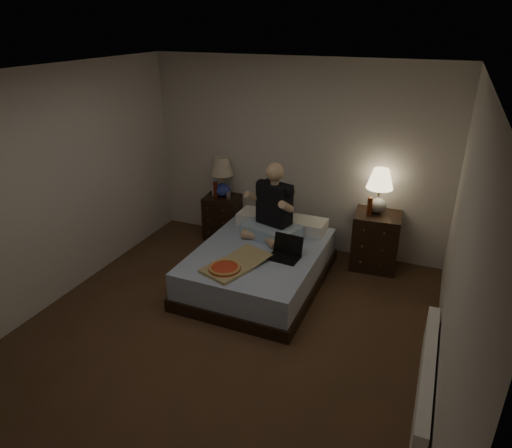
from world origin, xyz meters
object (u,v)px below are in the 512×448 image
at_px(bed, 259,267).
at_px(nightstand_left, 223,217).
at_px(person, 272,202).
at_px(pizza_box, 225,269).
at_px(water_bottle, 214,187).
at_px(laptop, 284,249).
at_px(radiator, 426,379).
at_px(beer_bottle_right, 370,206).
at_px(lamp_right, 379,191).
at_px(lamp_left, 222,177).
at_px(nightstand_right, 375,240).
at_px(beer_bottle_left, 215,190).
at_px(soda_can, 228,195).

height_order(bed, nightstand_left, nightstand_left).
bearing_deg(person, pizza_box, -82.90).
bearing_deg(person, water_bottle, 167.15).
bearing_deg(water_bottle, person, -28.84).
bearing_deg(laptop, radiator, -28.43).
bearing_deg(beer_bottle_right, water_bottle, 177.57).
bearing_deg(lamp_right, lamp_left, 180.00).
distance_m(bed, water_bottle, 1.54).
height_order(nightstand_left, person, person).
bearing_deg(nightstand_left, nightstand_right, -6.84).
bearing_deg(beer_bottle_left, bed, -41.53).
distance_m(nightstand_left, lamp_right, 2.23).
relative_size(bed, laptop, 5.36).
distance_m(beer_bottle_left, beer_bottle_right, 2.11).
bearing_deg(lamp_right, pizza_box, -128.90).
bearing_deg(beer_bottle_right, person, -154.67).
xyz_separation_m(lamp_right, pizza_box, (-1.30, -1.61, -0.50)).
relative_size(lamp_left, soda_can, 5.60).
height_order(nightstand_right, pizza_box, nightstand_right).
height_order(nightstand_right, laptop, nightstand_right).
bearing_deg(lamp_right, bed, -139.26).
bearing_deg(nightstand_right, water_bottle, 175.75).
bearing_deg(soda_can, beer_bottle_left, -166.56).
relative_size(lamp_right, person, 0.60).
xyz_separation_m(bed, pizza_box, (-0.14, -0.61, 0.27)).
bearing_deg(laptop, water_bottle, 147.70).
xyz_separation_m(lamp_right, soda_can, (-2.01, -0.05, -0.33)).
xyz_separation_m(nightstand_left, nightstand_right, (2.15, -0.04, 0.05)).
relative_size(nightstand_right, water_bottle, 2.88).
bearing_deg(laptop, lamp_right, 57.83).
xyz_separation_m(nightstand_left, soda_can, (0.12, -0.05, 0.36)).
xyz_separation_m(person, pizza_box, (-0.15, -0.99, -0.43)).
height_order(person, pizza_box, person).
bearing_deg(bed, nightstand_left, 134.66).
distance_m(person, pizza_box, 1.09).
bearing_deg(nightstand_left, bed, -51.78).
xyz_separation_m(nightstand_right, beer_bottle_left, (-2.22, -0.05, 0.38)).
bearing_deg(soda_can, pizza_box, -65.73).
bearing_deg(pizza_box, laptop, 66.98).
distance_m(bed, pizza_box, 0.69).
relative_size(water_bottle, pizza_box, 0.33).
bearing_deg(water_bottle, laptop, -37.05).
xyz_separation_m(nightstand_left, radiator, (2.92, -2.15, -0.11)).
bearing_deg(nightstand_left, beer_bottle_left, -130.25).
xyz_separation_m(bed, radiator, (1.96, -1.15, -0.03)).
distance_m(bed, nightstand_left, 1.39).
distance_m(soda_can, pizza_box, 1.73).
distance_m(nightstand_right, person, 1.43).
relative_size(nightstand_left, soda_can, 6.23).
distance_m(nightstand_right, lamp_right, 0.64).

